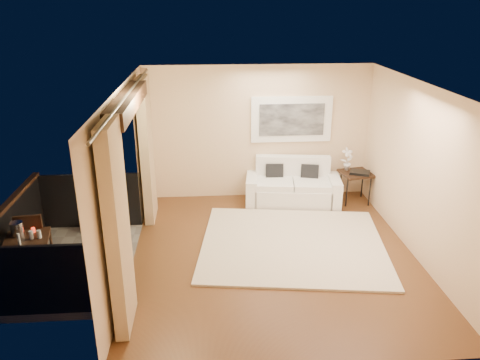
{
  "coord_description": "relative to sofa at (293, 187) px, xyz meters",
  "views": [
    {
      "loc": [
        -1.04,
        -6.56,
        3.86
      ],
      "look_at": [
        -0.5,
        0.67,
        1.05
      ],
      "focal_mm": 35.0,
      "sensor_mm": 36.0,
      "label": 1
    }
  ],
  "objects": [
    {
      "name": "ice_bucket",
      "position": [
        -4.45,
        -2.45,
        0.48
      ],
      "size": [
        0.18,
        0.18,
        0.2
      ],
      "primitive_type": "cylinder",
      "color": "silver",
      "rests_on": "bistro_table"
    },
    {
      "name": "floor",
      "position": [
        -0.67,
        -2.09,
        -0.32
      ],
      "size": [
        5.0,
        5.0,
        0.0
      ],
      "primitive_type": "plane",
      "color": "brown",
      "rests_on": "ground"
    },
    {
      "name": "sofa",
      "position": [
        0.0,
        0.0,
        0.0
      ],
      "size": [
        1.95,
        1.03,
        0.9
      ],
      "rotation": [
        0.0,
        0.0,
        -0.13
      ],
      "color": "white",
      "rests_on": "floor"
    },
    {
      "name": "balcony",
      "position": [
        -3.98,
        -2.09,
        -0.14
      ],
      "size": [
        1.81,
        2.6,
        1.17
      ],
      "color": "#605B56",
      "rests_on": "ground"
    },
    {
      "name": "curtains",
      "position": [
        -2.78,
        -2.09,
        1.02
      ],
      "size": [
        0.16,
        4.8,
        2.64
      ],
      "color": "tan",
      "rests_on": "ground"
    },
    {
      "name": "side_table",
      "position": [
        1.26,
        -0.09,
        0.25
      ],
      "size": [
        0.67,
        0.67,
        0.63
      ],
      "rotation": [
        0.0,
        0.0,
        0.18
      ],
      "color": "black",
      "rests_on": "floor"
    },
    {
      "name": "balcony_chair_far",
      "position": [
        -3.35,
        -1.21,
        0.27
      ],
      "size": [
        0.5,
        0.5,
        1.0
      ],
      "rotation": [
        0.0,
        0.0,
        3.31
      ],
      "color": "black",
      "rests_on": "balcony"
    },
    {
      "name": "tray",
      "position": [
        1.3,
        -0.16,
        0.34
      ],
      "size": [
        0.46,
        0.4,
        0.05
      ],
      "primitive_type": "cube",
      "rotation": [
        0.0,
        0.0,
        -0.4
      ],
      "color": "black",
      "rests_on": "side_table"
    },
    {
      "name": "room_shell",
      "position": [
        -2.8,
        -2.09,
        2.2
      ],
      "size": [
        5.0,
        6.4,
        5.0
      ],
      "color": "white",
      "rests_on": "ground"
    },
    {
      "name": "balcony_chair_near",
      "position": [
        -4.36,
        -2.34,
        0.21
      ],
      "size": [
        0.44,
        0.44,
        0.91
      ],
      "rotation": [
        0.0,
        0.0,
        0.12
      ],
      "color": "black",
      "rests_on": "balcony"
    },
    {
      "name": "vase",
      "position": [
        -4.32,
        -2.76,
        0.47
      ],
      "size": [
        0.04,
        0.04,
        0.18
      ],
      "primitive_type": "cylinder",
      "color": "white",
      "rests_on": "bistro_table"
    },
    {
      "name": "candle",
      "position": [
        -4.26,
        -2.38,
        0.42
      ],
      "size": [
        0.06,
        0.06,
        0.07
      ],
      "primitive_type": "cylinder",
      "color": "red",
      "rests_on": "bistro_table"
    },
    {
      "name": "orchid",
      "position": [
        1.1,
        0.08,
        0.54
      ],
      "size": [
        0.28,
        0.22,
        0.46
      ],
      "primitive_type": "imported",
      "rotation": [
        0.0,
        0.0,
        0.27
      ],
      "color": "white",
      "rests_on": "side_table"
    },
    {
      "name": "artwork",
      "position": [
        -0.01,
        0.38,
        1.3
      ],
      "size": [
        1.62,
        0.07,
        0.92
      ],
      "color": "white",
      "rests_on": "room_shell"
    },
    {
      "name": "bistro_table",
      "position": [
        -4.3,
        -2.55,
        0.3
      ],
      "size": [
        0.7,
        0.7,
        0.7
      ],
      "rotation": [
        0.0,
        0.0,
        0.2
      ],
      "color": "black",
      "rests_on": "balcony"
    },
    {
      "name": "glass_b",
      "position": [
        -4.11,
        -2.57,
        0.44
      ],
      "size": [
        0.06,
        0.06,
        0.12
      ],
      "primitive_type": "cylinder",
      "color": "silver",
      "rests_on": "bistro_table"
    },
    {
      "name": "glass_a",
      "position": [
        -4.22,
        -2.58,
        0.44
      ],
      "size": [
        0.06,
        0.06,
        0.12
      ],
      "primitive_type": "cylinder",
      "color": "white",
      "rests_on": "bistro_table"
    },
    {
      "name": "rug",
      "position": [
        -0.31,
        -1.8,
        -0.3
      ],
      "size": [
        3.35,
        3.02,
        0.04
      ],
      "primitive_type": "cube",
      "rotation": [
        0.0,
        0.0,
        -0.14
      ],
      "color": "beige",
      "rests_on": "floor"
    }
  ]
}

